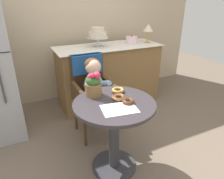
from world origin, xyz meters
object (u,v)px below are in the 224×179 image
at_px(donut_mid, 128,101).
at_px(flower_vase, 93,84).
at_px(donut_front, 118,90).
at_px(round_layer_cake, 132,40).
at_px(table_lamp, 148,28).
at_px(wicker_chair, 90,83).
at_px(seated_child, 95,84).
at_px(tiered_cake_stand, 98,34).
at_px(cafe_table, 114,123).
at_px(donut_side, 119,97).

bearing_deg(donut_mid, flower_vase, 127.07).
xyz_separation_m(donut_front, round_layer_cake, (0.81, 1.13, 0.22)).
bearing_deg(round_layer_cake, donut_mid, -121.37).
xyz_separation_m(donut_mid, flower_vase, (-0.21, 0.27, 0.09)).
bearing_deg(table_lamp, donut_mid, -129.62).
distance_m(wicker_chair, seated_child, 0.16).
bearing_deg(tiered_cake_stand, wicker_chair, -120.42).
xyz_separation_m(donut_front, donut_mid, (-0.02, -0.24, 0.00)).
relative_size(donut_front, round_layer_cake, 0.71).
bearing_deg(tiered_cake_stand, flower_vase, -114.26).
xyz_separation_m(flower_vase, round_layer_cake, (1.04, 1.09, 0.12)).
height_order(donut_mid, table_lamp, table_lamp).
distance_m(donut_mid, tiered_cake_stand, 1.44).
height_order(cafe_table, wicker_chair, wicker_chair).
height_order(tiered_cake_stand, table_lamp, table_lamp).
relative_size(wicker_chair, donut_front, 7.78).
xyz_separation_m(donut_mid, tiered_cake_stand, (0.29, 1.37, 0.34)).
xyz_separation_m(donut_front, flower_vase, (-0.23, 0.04, 0.10)).
bearing_deg(table_lamp, flower_vase, -141.31).
relative_size(wicker_chair, donut_mid, 9.07).
xyz_separation_m(seated_child, table_lamp, (1.15, 0.70, 0.44)).
bearing_deg(flower_vase, round_layer_cake, 46.39).
bearing_deg(donut_side, cafe_table, -148.92).
distance_m(cafe_table, table_lamp, 1.82).
height_order(donut_front, table_lamp, table_lamp).
bearing_deg(flower_vase, wicker_chair, 74.28).
distance_m(wicker_chair, donut_mid, 0.77).
relative_size(seated_child, donut_front, 5.92).
bearing_deg(wicker_chair, cafe_table, -86.49).
xyz_separation_m(flower_vase, tiered_cake_stand, (0.49, 1.09, 0.25)).
distance_m(flower_vase, tiered_cake_stand, 1.22).
bearing_deg(table_lamp, tiered_cake_stand, 175.82).
distance_m(donut_front, donut_mid, 0.24).
relative_size(donut_mid, donut_side, 0.84).
xyz_separation_m(wicker_chair, seated_child, (0.00, -0.16, 0.04)).
xyz_separation_m(donut_side, tiered_cake_stand, (0.32, 1.26, 0.34)).
distance_m(donut_front, donut_side, 0.15).
bearing_deg(round_layer_cake, tiered_cake_stand, -179.94).
distance_m(cafe_table, donut_mid, 0.26).
xyz_separation_m(round_layer_cake, table_lamp, (0.25, -0.06, 0.16)).
height_order(donut_side, tiered_cake_stand, tiered_cake_stand).
height_order(seated_child, flower_vase, seated_child).
distance_m(donut_side, flower_vase, 0.26).
bearing_deg(wicker_chair, donut_mid, -78.90).
bearing_deg(seated_child, donut_front, -75.70).
relative_size(cafe_table, seated_child, 0.99).
xyz_separation_m(cafe_table, tiered_cake_stand, (0.38, 1.30, 0.57)).
height_order(donut_side, flower_vase, flower_vase).
distance_m(wicker_chair, flower_vase, 0.54).
xyz_separation_m(cafe_table, seated_child, (0.03, 0.54, 0.17)).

